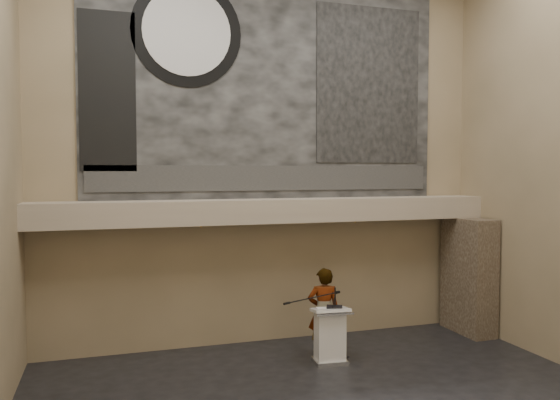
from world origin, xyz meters
name	(u,v)px	position (x,y,z in m)	size (l,w,h in m)	color
wall_back	(269,151)	(0.00, 4.00, 4.25)	(10.00, 0.02, 8.50)	#7E6E50
wall_front	(547,116)	(0.00, -4.00, 4.25)	(10.00, 0.02, 8.50)	#7E6E50
soffit	(274,211)	(0.00, 3.60, 2.95)	(10.00, 0.80, 0.50)	gray
sprinkler_left	(201,226)	(-1.60, 3.55, 2.67)	(0.04, 0.04, 0.06)	#B2893D
sprinkler_right	(355,221)	(1.90, 3.55, 2.67)	(0.04, 0.04, 0.06)	#B2893D
banner	(269,85)	(0.00, 3.97, 5.70)	(8.00, 0.05, 5.00)	black
banner_text_strip	(270,178)	(0.00, 3.93, 3.65)	(7.76, 0.02, 0.55)	#2B2B2B
banner_clock_rim	(187,32)	(-1.80, 3.93, 6.70)	(2.30, 2.30, 0.02)	black
banner_clock_face	(187,32)	(-1.80, 3.91, 6.70)	(1.84, 1.84, 0.02)	silver
banner_building_print	(369,85)	(2.40, 3.93, 5.80)	(2.60, 0.02, 3.60)	black
banner_brick_print	(107,91)	(-3.40, 3.93, 5.40)	(1.10, 0.02, 3.20)	black
stone_pier	(469,275)	(4.65, 3.15, 1.35)	(0.60, 1.40, 2.70)	#403327
lectern	(330,335)	(0.72, 2.21, 0.55)	(0.75, 0.57, 1.13)	silver
binder	(334,307)	(0.81, 2.19, 1.12)	(0.31, 0.25, 0.04)	black
papers	(323,309)	(0.56, 2.18, 1.10)	(0.21, 0.30, 0.01)	silver
speaker_person	(324,312)	(0.77, 2.66, 0.91)	(0.66, 0.44, 1.82)	white
mic_stand	(333,351)	(0.79, 2.22, 0.23)	(1.52, 0.82, 1.50)	black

